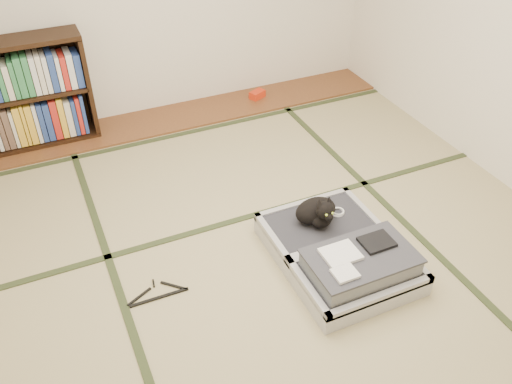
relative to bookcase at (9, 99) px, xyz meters
name	(u,v)px	position (x,y,z in m)	size (l,w,h in m)	color
floor	(271,253)	(1.38, -2.07, -0.45)	(4.50, 4.50, 0.00)	tan
wood_strip	(179,117)	(1.38, -0.07, -0.44)	(4.00, 0.50, 0.02)	brown
red_item	(257,94)	(2.20, -0.04, -0.40)	(0.15, 0.09, 0.07)	red
room_shell	(275,41)	(1.38, -2.07, 1.01)	(4.50, 4.50, 4.50)	white
tatami_borders	(242,210)	(1.38, -1.58, -0.45)	(4.00, 4.50, 0.01)	#2D381E
bookcase	(9,99)	(0.00, 0.00, 0.00)	(1.30, 0.30, 0.92)	black
suitcase	(341,254)	(1.74, -2.36, -0.35)	(0.74, 0.99, 0.29)	#ACABB0
cat	(318,212)	(1.72, -2.07, -0.21)	(0.33, 0.33, 0.27)	black
cable_coil	(337,212)	(1.90, -2.04, -0.30)	(0.10, 0.10, 0.02)	white
hanger	(158,294)	(0.59, -2.12, -0.44)	(0.38, 0.17, 0.01)	black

